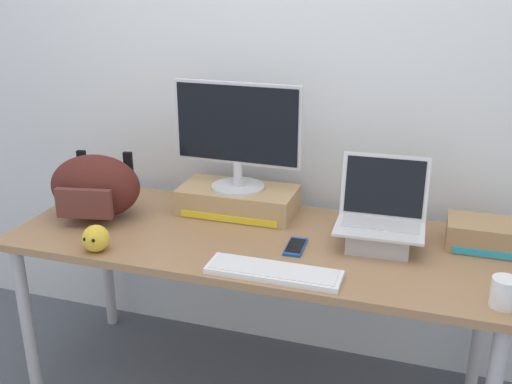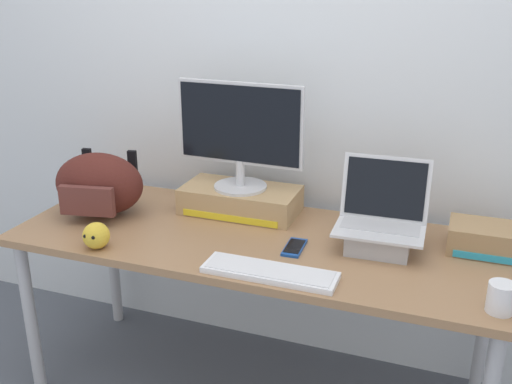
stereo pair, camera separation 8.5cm
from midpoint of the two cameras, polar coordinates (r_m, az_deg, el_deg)
name	(u,v)px [view 2 (the right image)]	position (r m, az deg, el deg)	size (l,w,h in m)	color
back_wall	(294,68)	(2.50, 4.68, 11.86)	(7.00, 0.10, 2.60)	silver
desk	(256,253)	(2.27, 1.07, -5.93)	(1.85, 0.72, 0.73)	#99704C
toner_box_yellow	(241,200)	(2.45, -0.52, -0.77)	(0.48, 0.25, 0.11)	tan
desktop_monitor	(240,133)	(2.36, -0.55, 5.69)	(0.53, 0.22, 0.44)	silver
open_laptop	(380,231)	(2.18, 13.02, -3.70)	(0.32, 0.25, 0.32)	#ADADB2
external_keyboard	(270,272)	(1.96, 2.60, -7.79)	(0.45, 0.13, 0.02)	white
messenger_backpack	(99,184)	(2.47, -14.04, 0.71)	(0.40, 0.31, 0.26)	#4C1E19
coffee_mug	(502,298)	(1.90, 23.96, -9.38)	(0.12, 0.08, 0.09)	silver
cell_phone	(294,247)	(2.15, 4.88, -5.38)	(0.07, 0.15, 0.01)	#19479E
plush_toy	(96,236)	(2.20, -14.18, -4.13)	(0.10, 0.10, 0.10)	gold
toner_box_cyan	(495,240)	(2.27, 23.17, -4.31)	(0.32, 0.18, 0.10)	#9E7A51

